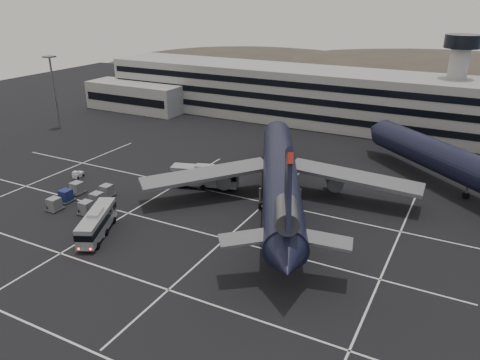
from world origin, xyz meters
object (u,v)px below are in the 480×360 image
at_px(bus_far, 205,175).
at_px(uld_cluster, 81,197).
at_px(bus_near, 97,222).
at_px(trijet_main, 280,176).
at_px(tug_a, 78,175).

xyz_separation_m(bus_far, uld_cluster, (-14.86, -15.45, -1.32)).
height_order(bus_near, bus_far, bus_far).
height_order(trijet_main, bus_far, trijet_main).
xyz_separation_m(trijet_main, bus_near, (-19.51, -21.69, -3.10)).
height_order(bus_near, uld_cluster, bus_near).
bearing_deg(bus_far, trijet_main, -109.56).
bearing_deg(bus_near, uld_cluster, 120.33).
relative_size(trijet_main, uld_cluster, 4.91).
distance_m(trijet_main, bus_near, 29.34).
xyz_separation_m(tug_a, uld_cluster, (9.26, -8.24, 0.45)).
xyz_separation_m(bus_near, tug_a, (-19.62, 15.32, -1.56)).
bearing_deg(bus_far, bus_near, 152.39).
height_order(trijet_main, uld_cluster, trijet_main).
height_order(bus_far, uld_cluster, bus_far).
xyz_separation_m(bus_near, uld_cluster, (-10.36, 7.08, -1.11)).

